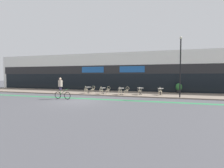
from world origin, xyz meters
TOP-DOWN VIEW (x-y plane):
  - ground_plane at (0.00, 0.00)m, footprint 120.00×120.00m
  - sidewalk_slab at (0.00, 7.25)m, footprint 40.00×5.50m
  - storefront_facade at (0.00, 11.96)m, footprint 40.00×4.06m
  - bike_lane_stripe at (0.00, 1.93)m, footprint 36.00×0.70m
  - bistro_table_0 at (-1.76, 5.98)m, footprint 0.68×0.68m
  - bistro_table_1 at (0.33, 5.62)m, footprint 0.62×0.62m
  - bistro_table_2 at (2.56, 5.59)m, footprint 0.71×0.71m
  - bistro_table_3 at (4.62, 6.31)m, footprint 0.71×0.71m
  - bistro_table_4 at (6.82, 6.64)m, footprint 0.66×0.66m
  - cafe_chair_0_near at (-1.76, 5.36)m, footprint 0.44×0.59m
  - cafe_chair_0_side at (-1.14, 5.98)m, footprint 0.59×0.44m
  - cafe_chair_1_near at (0.34, 5.00)m, footprint 0.45×0.60m
  - cafe_chair_1_side at (0.95, 5.62)m, footprint 0.58×0.41m
  - cafe_chair_2_near at (2.57, 4.96)m, footprint 0.45×0.60m
  - cafe_chair_2_side at (3.18, 5.59)m, footprint 0.58×0.42m
  - cafe_chair_3_near at (4.63, 5.68)m, footprint 0.45×0.60m
  - cafe_chair_4_near at (6.81, 6.02)m, footprint 0.45×0.60m
  - planter_pot at (8.89, 9.16)m, footprint 0.75×0.75m
  - lamp_post at (8.74, 4.85)m, footprint 0.26×0.26m
  - cyclist_0 at (-2.27, 0.99)m, footprint 1.83×0.52m

SIDE VIEW (x-z plane):
  - ground_plane at x=0.00m, z-range 0.00..0.00m
  - bike_lane_stripe at x=0.00m, z-range 0.00..0.01m
  - sidewalk_slab at x=0.00m, z-range 0.00..0.12m
  - bistro_table_1 at x=0.33m, z-range 0.27..0.97m
  - bistro_table_4 at x=6.82m, z-range 0.27..1.00m
  - cafe_chair_0_near at x=-1.76m, z-range 0.19..1.09m
  - cafe_chair_0_side at x=-1.14m, z-range 0.19..1.09m
  - cafe_chair_1_near at x=0.34m, z-range 0.19..1.09m
  - cafe_chair_1_side at x=0.95m, z-range 0.19..1.09m
  - cafe_chair_2_near at x=2.57m, z-range 0.19..1.09m
  - cafe_chair_2_side at x=3.18m, z-range 0.19..1.09m
  - cafe_chair_3_near at x=4.63m, z-range 0.19..1.09m
  - cafe_chair_4_near at x=6.81m, z-range 0.19..1.09m
  - bistro_table_0 at x=-1.76m, z-range 0.28..1.01m
  - bistro_table_2 at x=2.56m, z-range 0.28..1.01m
  - bistro_table_3 at x=4.62m, z-range 0.28..1.03m
  - planter_pot at x=8.89m, z-range 0.19..1.39m
  - cyclist_0 at x=-2.27m, z-range 0.11..2.19m
  - storefront_facade at x=0.00m, z-range -0.01..5.49m
  - lamp_post at x=8.74m, z-range 0.53..6.50m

